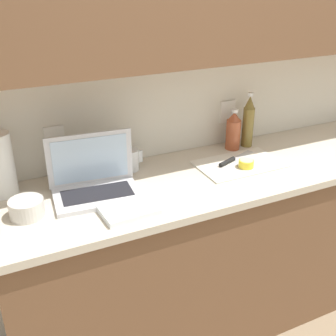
# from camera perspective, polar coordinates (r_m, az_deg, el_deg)

# --- Properties ---
(ground_plane) EXTENTS (12.00, 12.00, 0.00)m
(ground_plane) POSITION_cam_1_polar(r_m,az_deg,el_deg) (2.60, 7.58, -18.49)
(ground_plane) COLOR #847056
(ground_plane) RESTS_ON ground
(wall_back) EXTENTS (5.20, 0.38, 2.60)m
(wall_back) POSITION_cam_1_polar(r_m,az_deg,el_deg) (2.09, 6.56, 18.71)
(wall_back) COLOR silver
(wall_back) RESTS_ON ground_plane
(counter_unit) EXTENTS (2.35, 0.61, 0.92)m
(counter_unit) POSITION_cam_1_polar(r_m,az_deg,el_deg) (2.32, 8.69, -9.86)
(counter_unit) COLOR brown
(counter_unit) RESTS_ON ground_plane
(laptop) EXTENTS (0.39, 0.27, 0.25)m
(laptop) POSITION_cam_1_polar(r_m,az_deg,el_deg) (1.83, -9.93, -1.65)
(laptop) COLOR silver
(laptop) RESTS_ON counter_unit
(cutting_board) EXTENTS (0.42, 0.26, 0.01)m
(cutting_board) POSITION_cam_1_polar(r_m,az_deg,el_deg) (2.11, 9.63, 0.53)
(cutting_board) COLOR silver
(cutting_board) RESTS_ON counter_unit
(knife) EXTENTS (0.26, 0.12, 0.02)m
(knife) POSITION_cam_1_polar(r_m,az_deg,el_deg) (2.12, 8.51, 1.04)
(knife) COLOR silver
(knife) RESTS_ON cutting_board
(lemon_half_cut) EXTENTS (0.07, 0.07, 0.04)m
(lemon_half_cut) POSITION_cam_1_polar(r_m,az_deg,el_deg) (2.07, 10.55, 0.59)
(lemon_half_cut) COLOR yellow
(lemon_half_cut) RESTS_ON cutting_board
(bottle_green_soda) EXTENTS (0.06, 0.06, 0.30)m
(bottle_green_soda) POSITION_cam_1_polar(r_m,az_deg,el_deg) (2.31, 10.81, 6.14)
(bottle_green_soda) COLOR olive
(bottle_green_soda) RESTS_ON counter_unit
(bottle_oil_tall) EXTENTS (0.08, 0.08, 0.22)m
(bottle_oil_tall) POSITION_cam_1_polar(r_m,az_deg,el_deg) (2.27, 8.84, 4.98)
(bottle_oil_tall) COLOR #A34C2D
(bottle_oil_tall) RESTS_ON counter_unit
(measuring_cup) EXTENTS (0.12, 0.10, 0.10)m
(measuring_cup) POSITION_cam_1_polar(r_m,az_deg,el_deg) (2.03, -5.31, 1.17)
(measuring_cup) COLOR silver
(measuring_cup) RESTS_ON counter_unit
(bowl_white) EXTENTS (0.13, 0.13, 0.07)m
(bowl_white) POSITION_cam_1_polar(r_m,az_deg,el_deg) (1.74, -18.59, -5.19)
(bowl_white) COLOR beige
(bowl_white) RESTS_ON counter_unit
(paper_towel_roll) EXTENTS (0.11, 0.11, 0.28)m
(paper_towel_roll) POSITION_cam_1_polar(r_m,az_deg,el_deg) (1.89, -21.77, 0.40)
(paper_towel_roll) COLOR white
(paper_towel_roll) RESTS_ON counter_unit
(dish_towel) EXTENTS (0.23, 0.17, 0.02)m
(dish_towel) POSITION_cam_1_polar(r_m,az_deg,el_deg) (1.69, -5.35, -5.66)
(dish_towel) COLOR white
(dish_towel) RESTS_ON counter_unit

